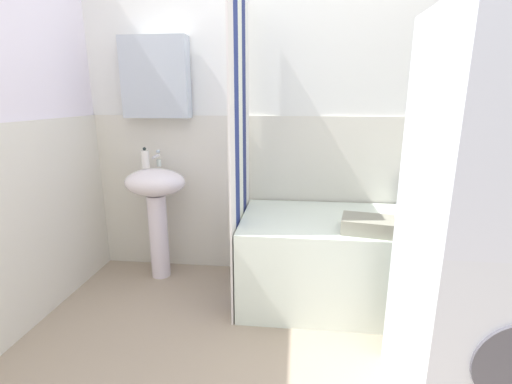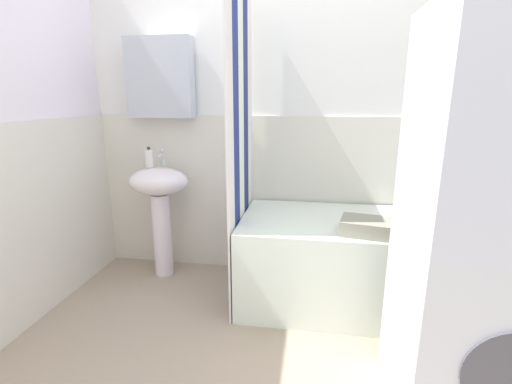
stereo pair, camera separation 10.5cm
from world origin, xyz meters
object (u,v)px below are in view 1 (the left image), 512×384
object	(u,v)px
soap_dispenser	(145,159)
shampoo_bottle	(443,194)
washer_dryer_stack	(495,232)
body_wash_bottle	(428,195)
towel_folded	(368,225)
conditioner_bottle	(404,194)
sink	(156,199)
bathtub	(352,260)

from	to	relation	value
soap_dispenser	shampoo_bottle	size ratio (longest dim) A/B	0.69
soap_dispenser	washer_dryer_stack	size ratio (longest dim) A/B	0.09
shampoo_bottle	body_wash_bottle	xyz separation A→B (m)	(-0.09, 0.02, -0.01)
soap_dispenser	towel_folded	distance (m)	1.59
washer_dryer_stack	conditioner_bottle	bearing A→B (deg)	90.41
shampoo_bottle	washer_dryer_stack	size ratio (longest dim) A/B	0.13
body_wash_bottle	towel_folded	world-z (taller)	body_wash_bottle
sink	conditioner_bottle	world-z (taller)	sink
bathtub	shampoo_bottle	size ratio (longest dim) A/B	6.61
towel_folded	soap_dispenser	bearing A→B (deg)	163.78
sink	bathtub	bearing A→B (deg)	-7.68
sink	towel_folded	bearing A→B (deg)	-16.40
shampoo_bottle	towel_folded	distance (m)	0.80
soap_dispenser	conditioner_bottle	bearing A→B (deg)	3.46
conditioner_bottle	washer_dryer_stack	distance (m)	1.18
sink	body_wash_bottle	bearing A→B (deg)	3.55
sink	bathtub	size ratio (longest dim) A/B	0.57
sink	washer_dryer_stack	world-z (taller)	washer_dryer_stack
shampoo_bottle	body_wash_bottle	world-z (taller)	shampoo_bottle
sink	towel_folded	world-z (taller)	sink
washer_dryer_stack	bathtub	bearing A→B (deg)	114.21
conditioner_bottle	towel_folded	world-z (taller)	conditioner_bottle
body_wash_bottle	conditioner_bottle	distance (m)	0.16
bathtub	conditioner_bottle	bearing A→B (deg)	39.91
bathtub	body_wash_bottle	xyz separation A→B (m)	(0.54, 0.31, 0.38)
conditioner_bottle	towel_folded	xyz separation A→B (m)	(-0.35, -0.55, -0.05)
soap_dispenser	sink	bearing A→B (deg)	-12.30
shampoo_bottle	washer_dryer_stack	xyz separation A→B (m)	(-0.25, -1.15, 0.15)
bathtub	towel_folded	world-z (taller)	towel_folded
sink	shampoo_bottle	size ratio (longest dim) A/B	3.78
sink	body_wash_bottle	distance (m)	1.94
sink	conditioner_bottle	distance (m)	1.78
sink	washer_dryer_stack	size ratio (longest dim) A/B	0.51
body_wash_bottle	soap_dispenser	bearing A→B (deg)	-176.98
conditioner_bottle	washer_dryer_stack	xyz separation A→B (m)	(0.01, -1.17, 0.16)
bathtub	towel_folded	xyz separation A→B (m)	(0.03, -0.23, 0.33)
body_wash_bottle	sink	bearing A→B (deg)	-176.45
towel_folded	shampoo_bottle	bearing A→B (deg)	41.18
conditioner_bottle	washer_dryer_stack	bearing A→B (deg)	-89.59
conditioner_bottle	bathtub	bearing A→B (deg)	-140.09
shampoo_bottle	washer_dryer_stack	world-z (taller)	washer_dryer_stack
body_wash_bottle	shampoo_bottle	bearing A→B (deg)	-10.98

